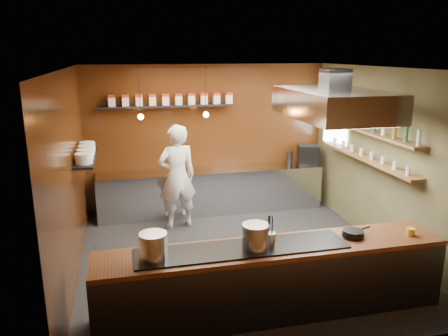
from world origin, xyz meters
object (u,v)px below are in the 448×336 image
object	(u,v)px
extractor_hood	(334,103)
stockpot_large	(153,246)
stockpot_small	(256,237)
chef	(177,177)
espresso_machine	(308,155)

from	to	relation	value
extractor_hood	stockpot_large	world-z (taller)	extractor_hood
stockpot_large	stockpot_small	distance (m)	1.21
stockpot_small	extractor_hood	bearing A→B (deg)	39.00
extractor_hood	chef	world-z (taller)	extractor_hood
stockpot_large	stockpot_small	bearing A→B (deg)	-0.34
stockpot_large	chef	world-z (taller)	chef
stockpot_large	espresso_machine	xyz separation A→B (m)	(3.57, 3.82, 0.01)
extractor_hood	espresso_machine	distance (m)	3.03
stockpot_large	chef	size ratio (longest dim) A/B	0.16
extractor_hood	espresso_machine	size ratio (longest dim) A/B	4.85
stockpot_large	chef	distance (m)	3.23
espresso_machine	chef	xyz separation A→B (m)	(-2.89, -0.66, -0.12)
stockpot_small	chef	xyz separation A→B (m)	(-0.54, 3.17, -0.11)
extractor_hood	stockpot_large	xyz separation A→B (m)	(-2.77, -1.25, -1.41)
extractor_hood	stockpot_small	world-z (taller)	extractor_hood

